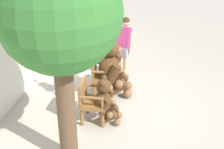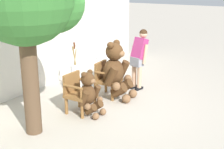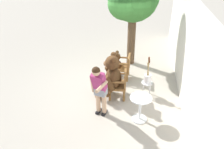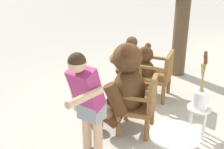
{
  "view_description": "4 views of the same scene",
  "coord_description": "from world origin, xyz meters",
  "px_view_note": "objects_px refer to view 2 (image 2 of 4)",
  "views": [
    {
      "loc": [
        -5.84,
        -0.73,
        3.66
      ],
      "look_at": [
        0.08,
        0.17,
        0.74
      ],
      "focal_mm": 50.0,
      "sensor_mm": 36.0,
      "label": 1
    },
    {
      "loc": [
        -5.54,
        -3.44,
        2.77
      ],
      "look_at": [
        -0.25,
        -0.17,
        0.87
      ],
      "focal_mm": 50.0,
      "sensor_mm": 36.0,
      "label": 2
    },
    {
      "loc": [
        6.03,
        1.15,
        3.98
      ],
      "look_at": [
        0.37,
        0.23,
        0.64
      ],
      "focal_mm": 35.0,
      "sensor_mm": 36.0,
      "label": 3
    },
    {
      "loc": [
        4.43,
        1.55,
        2.7
      ],
      "look_at": [
        0.37,
        -0.03,
        0.76
      ],
      "focal_mm": 50.0,
      "sensor_mm": 36.0,
      "label": 4
    }
  ],
  "objects_px": {
    "brush_bucket": "(75,69)",
    "teddy_bear_small": "(89,94)",
    "teddy_bear_large": "(116,71)",
    "person_visitor": "(139,54)",
    "wooden_chair_left": "(78,92)",
    "round_side_table": "(105,66)",
    "white_stool": "(75,79)",
    "wooden_chair_right": "(107,78)"
  },
  "relations": [
    {
      "from": "person_visitor",
      "to": "round_side_table",
      "type": "relative_size",
      "value": 2.16
    },
    {
      "from": "brush_bucket",
      "to": "round_side_table",
      "type": "distance_m",
      "value": 1.18
    },
    {
      "from": "wooden_chair_left",
      "to": "wooden_chair_right",
      "type": "relative_size",
      "value": 1.0
    },
    {
      "from": "wooden_chair_left",
      "to": "teddy_bear_small",
      "type": "height_order",
      "value": "teddy_bear_small"
    },
    {
      "from": "person_visitor",
      "to": "white_stool",
      "type": "distance_m",
      "value": 1.77
    },
    {
      "from": "teddy_bear_small",
      "to": "teddy_bear_large",
      "type": "bearing_deg",
      "value": 1.83
    },
    {
      "from": "teddy_bear_large",
      "to": "round_side_table",
      "type": "relative_size",
      "value": 1.96
    },
    {
      "from": "teddy_bear_small",
      "to": "person_visitor",
      "type": "bearing_deg",
      "value": -2.95
    },
    {
      "from": "round_side_table",
      "to": "wooden_chair_left",
      "type": "bearing_deg",
      "value": -162.33
    },
    {
      "from": "wooden_chair_left",
      "to": "white_stool",
      "type": "height_order",
      "value": "wooden_chair_left"
    },
    {
      "from": "teddy_bear_small",
      "to": "person_visitor",
      "type": "distance_m",
      "value": 2.13
    },
    {
      "from": "brush_bucket",
      "to": "teddy_bear_small",
      "type": "bearing_deg",
      "value": -130.15
    },
    {
      "from": "wooden_chair_left",
      "to": "round_side_table",
      "type": "distance_m",
      "value": 2.2
    },
    {
      "from": "teddy_bear_large",
      "to": "teddy_bear_small",
      "type": "xyz_separation_m",
      "value": [
        -1.15,
        -0.04,
        -0.21
      ]
    },
    {
      "from": "teddy_bear_small",
      "to": "person_visitor",
      "type": "height_order",
      "value": "person_visitor"
    },
    {
      "from": "round_side_table",
      "to": "person_visitor",
      "type": "bearing_deg",
      "value": -90.68
    },
    {
      "from": "wooden_chair_right",
      "to": "brush_bucket",
      "type": "height_order",
      "value": "brush_bucket"
    },
    {
      "from": "brush_bucket",
      "to": "round_side_table",
      "type": "height_order",
      "value": "brush_bucket"
    },
    {
      "from": "person_visitor",
      "to": "round_side_table",
      "type": "xyz_separation_m",
      "value": [
        0.01,
        1.07,
        -0.47
      ]
    },
    {
      "from": "wooden_chair_left",
      "to": "person_visitor",
      "type": "height_order",
      "value": "person_visitor"
    },
    {
      "from": "wooden_chair_right",
      "to": "brush_bucket",
      "type": "distance_m",
      "value": 0.86
    },
    {
      "from": "teddy_bear_large",
      "to": "round_side_table",
      "type": "xyz_separation_m",
      "value": [
        0.94,
        0.92,
        -0.24
      ]
    },
    {
      "from": "person_visitor",
      "to": "round_side_table",
      "type": "distance_m",
      "value": 1.17
    },
    {
      "from": "wooden_chair_left",
      "to": "brush_bucket",
      "type": "distance_m",
      "value": 1.25
    },
    {
      "from": "brush_bucket",
      "to": "round_side_table",
      "type": "relative_size",
      "value": 1.17
    },
    {
      "from": "teddy_bear_small",
      "to": "brush_bucket",
      "type": "height_order",
      "value": "brush_bucket"
    },
    {
      "from": "white_stool",
      "to": "teddy_bear_large",
      "type": "bearing_deg",
      "value": -78.58
    },
    {
      "from": "teddy_bear_large",
      "to": "white_stool",
      "type": "height_order",
      "value": "teddy_bear_large"
    },
    {
      "from": "wooden_chair_left",
      "to": "round_side_table",
      "type": "bearing_deg",
      "value": 17.67
    },
    {
      "from": "person_visitor",
      "to": "teddy_bear_large",
      "type": "bearing_deg",
      "value": 171.19
    },
    {
      "from": "white_stool",
      "to": "round_side_table",
      "type": "height_order",
      "value": "round_side_table"
    },
    {
      "from": "teddy_bear_large",
      "to": "person_visitor",
      "type": "relative_size",
      "value": 0.9
    },
    {
      "from": "wooden_chair_left",
      "to": "teddy_bear_large",
      "type": "distance_m",
      "value": 1.2
    },
    {
      "from": "white_stool",
      "to": "brush_bucket",
      "type": "height_order",
      "value": "brush_bucket"
    },
    {
      "from": "teddy_bear_large",
      "to": "person_visitor",
      "type": "height_order",
      "value": "person_visitor"
    },
    {
      "from": "brush_bucket",
      "to": "teddy_bear_large",
      "type": "bearing_deg",
      "value": -78.59
    },
    {
      "from": "brush_bucket",
      "to": "wooden_chair_right",
      "type": "bearing_deg",
      "value": -75.91
    },
    {
      "from": "teddy_bear_large",
      "to": "brush_bucket",
      "type": "height_order",
      "value": "teddy_bear_large"
    },
    {
      "from": "wooden_chair_right",
      "to": "person_visitor",
      "type": "xyz_separation_m",
      "value": [
        0.94,
        -0.4,
        0.46
      ]
    },
    {
      "from": "person_visitor",
      "to": "brush_bucket",
      "type": "bearing_deg",
      "value": 133.27
    },
    {
      "from": "brush_bucket",
      "to": "round_side_table",
      "type": "bearing_deg",
      "value": -7.3
    },
    {
      "from": "wooden_chair_right",
      "to": "brush_bucket",
      "type": "xyz_separation_m",
      "value": [
        -0.2,
        0.82,
        0.17
      ]
    }
  ]
}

